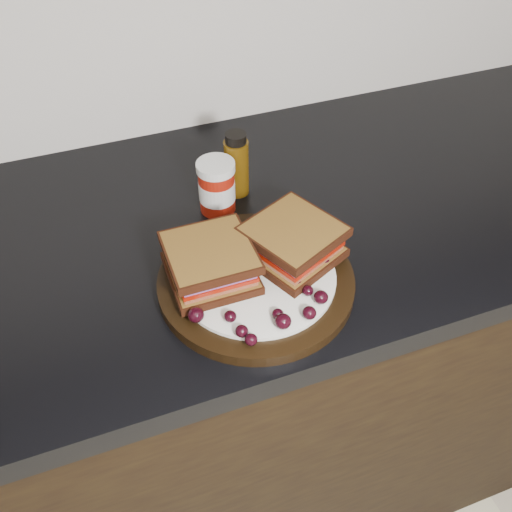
{
  "coord_description": "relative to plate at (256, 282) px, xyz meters",
  "views": [
    {
      "loc": [
        -0.13,
        1.04,
        1.5
      ],
      "look_at": [
        0.06,
        1.56,
        0.96
      ],
      "focal_mm": 40.0,
      "sensor_mm": 36.0,
      "label": 1
    }
  ],
  "objects": [
    {
      "name": "plate",
      "position": [
        0.0,
        0.0,
        0.0
      ],
      "size": [
        0.28,
        0.28,
        0.02
      ],
      "primitive_type": "cylinder",
      "color": "black",
      "rests_on": "countertop"
    },
    {
      "name": "grape_1",
      "position": [
        -0.06,
        -0.07,
        0.02
      ],
      "size": [
        0.02,
        0.02,
        0.02
      ],
      "primitive_type": "ellipsoid",
      "color": "black",
      "rests_on": "plate"
    },
    {
      "name": "condiment_jar",
      "position": [
        0.0,
        0.18,
        0.04
      ],
      "size": [
        0.08,
        0.08,
        0.09
      ],
      "primitive_type": "cylinder",
      "rotation": [
        0.0,
        0.0,
        -0.42
      ],
      "color": "maroon",
      "rests_on": "countertop"
    },
    {
      "name": "countertop",
      "position": [
        -0.06,
        0.14,
        -0.03
      ],
      "size": [
        3.98,
        0.6,
        0.04
      ],
      "primitive_type": "cube",
      "color": "black",
      "rests_on": "base_cabinets"
    },
    {
      "name": "grape_9",
      "position": [
        0.04,
        -0.04,
        0.02
      ],
      "size": [
        0.02,
        0.02,
        0.02
      ],
      "primitive_type": "ellipsoid",
      "color": "black",
      "rests_on": "plate"
    },
    {
      "name": "grape_19",
      "position": [
        -0.07,
        0.04,
        0.02
      ],
      "size": [
        0.02,
        0.02,
        0.02
      ],
      "primitive_type": "ellipsoid",
      "color": "black",
      "rests_on": "plate"
    },
    {
      "name": "grape_3",
      "position": [
        -0.05,
        -0.11,
        0.02
      ],
      "size": [
        0.02,
        0.02,
        0.02
      ],
      "primitive_type": "ellipsoid",
      "color": "black",
      "rests_on": "plate"
    },
    {
      "name": "sandwich_left",
      "position": [
        -0.06,
        0.02,
        0.04
      ],
      "size": [
        0.12,
        0.12,
        0.05
      ],
      "primitive_type": null,
      "rotation": [
        0.0,
        0.0,
        -0.0
      ],
      "color": "brown",
      "rests_on": "plate"
    },
    {
      "name": "grape_5",
      "position": [
        -0.0,
        -0.08,
        0.02
      ],
      "size": [
        0.02,
        0.02,
        0.01
      ],
      "primitive_type": "ellipsoid",
      "color": "black",
      "rests_on": "plate"
    },
    {
      "name": "grape_11",
      "position": [
        0.06,
        0.01,
        0.02
      ],
      "size": [
        0.02,
        0.02,
        0.01
      ],
      "primitive_type": "ellipsoid",
      "color": "black",
      "rests_on": "plate"
    },
    {
      "name": "grape_18",
      "position": [
        -0.07,
        0.05,
        0.02
      ],
      "size": [
        0.02,
        0.02,
        0.02
      ],
      "primitive_type": "ellipsoid",
      "color": "black",
      "rests_on": "plate"
    },
    {
      "name": "grape_0",
      "position": [
        -0.1,
        -0.05,
        0.03
      ],
      "size": [
        0.02,
        0.02,
        0.02
      ],
      "primitive_type": "ellipsoid",
      "color": "black",
      "rests_on": "plate"
    },
    {
      "name": "grape_13",
      "position": [
        0.05,
        0.06,
        0.02
      ],
      "size": [
        0.02,
        0.02,
        0.02
      ],
      "primitive_type": "ellipsoid",
      "color": "black",
      "rests_on": "plate"
    },
    {
      "name": "grape_15",
      "position": [
        -0.05,
        0.03,
        0.02
      ],
      "size": [
        0.02,
        0.02,
        0.02
      ],
      "primitive_type": "ellipsoid",
      "color": "black",
      "rests_on": "plate"
    },
    {
      "name": "grape_17",
      "position": [
        -0.08,
        -0.01,
        0.02
      ],
      "size": [
        0.02,
        0.02,
        0.02
      ],
      "primitive_type": "ellipsoid",
      "color": "black",
      "rests_on": "plate"
    },
    {
      "name": "grape_4",
      "position": [
        0.0,
        -0.1,
        0.03
      ],
      "size": [
        0.02,
        0.02,
        0.02
      ],
      "primitive_type": "ellipsoid",
      "color": "black",
      "rests_on": "plate"
    },
    {
      "name": "grape_2",
      "position": [
        -0.05,
        -0.09,
        0.02
      ],
      "size": [
        0.02,
        0.02,
        0.02
      ],
      "primitive_type": "ellipsoid",
      "color": "black",
      "rests_on": "plate"
    },
    {
      "name": "grape_10",
      "position": [
        0.1,
        -0.02,
        0.02
      ],
      "size": [
        0.02,
        0.02,
        0.02
      ],
      "primitive_type": "ellipsoid",
      "color": "black",
      "rests_on": "plate"
    },
    {
      "name": "base_cabinets",
      "position": [
        -0.06,
        0.14,
        -0.48
      ],
      "size": [
        3.96,
        0.58,
        0.86
      ],
      "primitive_type": "cube",
      "color": "black",
      "rests_on": "ground_plane"
    },
    {
      "name": "grape_12",
      "position": [
        0.07,
        0.01,
        0.02
      ],
      "size": [
        0.02,
        0.02,
        0.02
      ],
      "primitive_type": "ellipsoid",
      "color": "black",
      "rests_on": "plate"
    },
    {
      "name": "grape_20",
      "position": [
        -0.06,
        -0.01,
        0.02
      ],
      "size": [
        0.02,
        0.02,
        0.02
      ],
      "primitive_type": "ellipsoid",
      "color": "black",
      "rests_on": "plate"
    },
    {
      "name": "grape_14",
      "position": [
        -0.06,
        0.04,
        0.02
      ],
      "size": [
        0.02,
        0.02,
        0.02
      ],
      "primitive_type": "ellipsoid",
      "color": "black",
      "rests_on": "plate"
    },
    {
      "name": "grape_6",
      "position": [
        0.04,
        -0.1,
        0.02
      ],
      "size": [
        0.02,
        0.02,
        0.02
      ],
      "primitive_type": "ellipsoid",
      "color": "black",
      "rests_on": "plate"
    },
    {
      "name": "oil_bottle",
      "position": [
        0.05,
        0.22,
        0.05
      ],
      "size": [
        0.04,
        0.04,
        0.11
      ],
      "primitive_type": "cylinder",
      "rotation": [
        0.0,
        0.0,
        -0.07
      ],
      "color": "#482E07",
      "rests_on": "countertop"
    },
    {
      "name": "sandwich_right",
      "position": [
        0.06,
        0.02,
        0.04
      ],
      "size": [
        0.16,
        0.16,
        0.05
      ],
      "primitive_type": null,
      "rotation": [
        0.0,
        0.0,
        0.43
      ],
      "color": "brown",
      "rests_on": "plate"
    },
    {
      "name": "grape_8",
      "position": [
        0.05,
        -0.06,
        0.02
      ],
      "size": [
        0.02,
        0.02,
        0.01
      ],
      "primitive_type": "ellipsoid",
      "color": "black",
      "rests_on": "plate"
    },
    {
      "name": "grape_7",
      "position": [
        0.06,
        -0.08,
        0.02
      ],
      "size": [
        0.02,
        0.02,
        0.02
      ],
      "primitive_type": "ellipsoid",
      "color": "black",
      "rests_on": "plate"
    },
    {
      "name": "grape_16",
      "position": [
        -0.09,
        0.01,
        0.02
      ],
      "size": [
        0.02,
        0.02,
        0.02
      ],
      "primitive_type": "ellipsoid",
      "color": "black",
      "rests_on": "plate"
    }
  ]
}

